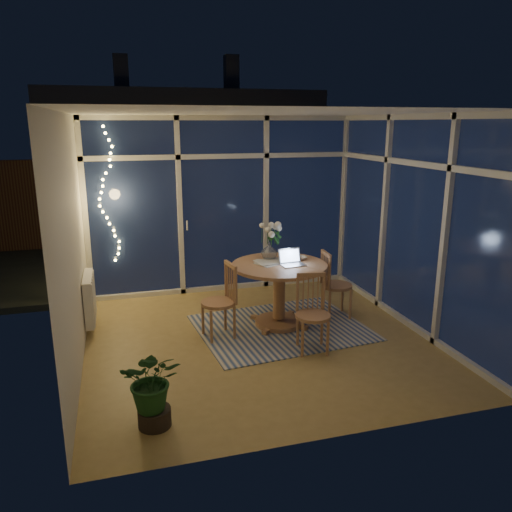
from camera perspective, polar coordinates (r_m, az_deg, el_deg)
The scene contains 25 objects.
floor at distance 6.02m, azimuth 0.48°, elevation -9.52°, with size 4.00×4.00×0.00m, color olive.
ceiling at distance 5.48m, azimuth 0.55°, elevation 16.09°, with size 4.00×4.00×0.00m, color white.
wall_back at distance 7.51m, azimuth -3.80°, elevation 5.79°, with size 4.00×0.04×2.60m, color beige.
wall_front at distance 3.79m, azimuth 9.04°, elevation -3.55°, with size 4.00×0.04×2.60m, color beige.
wall_left at distance 5.41m, azimuth -20.29°, elevation 1.28°, with size 0.04×4.00×2.60m, color beige.
wall_right at distance 6.45m, azimuth 17.87°, elevation 3.57°, with size 0.04×4.00×2.60m, color beige.
window_wall_back at distance 7.47m, azimuth -3.73°, elevation 5.74°, with size 4.00×0.10×2.60m, color silver.
window_wall_right at distance 6.42m, azimuth 17.57°, elevation 3.56°, with size 0.10×4.00×2.60m, color silver.
radiator at distance 6.51m, azimuth -18.52°, elevation -4.59°, with size 0.10×0.70×0.58m, color silver.
fairy_lights at distance 7.20m, azimuth -16.65°, elevation 6.61°, with size 0.24×0.10×1.85m, color #FFD766, non-canonical shape.
garden_patio at distance 10.76m, azimuth -4.43°, elevation 1.18°, with size 12.00×6.00×0.10m, color black.
garden_fence at distance 10.98m, azimuth -7.63°, elevation 6.48°, with size 11.00×0.08×1.80m, color #391B14.
neighbour_roof at distance 13.88m, azimuth -8.42°, elevation 13.58°, with size 7.00×3.00×2.20m, color #31333B.
garden_shrubs at distance 8.92m, azimuth -10.63°, elevation 1.46°, with size 0.90×0.90×0.90m, color black.
rug at distance 6.34m, azimuth 2.89°, elevation -8.16°, with size 2.03×1.62×0.01m, color beige.
dining_table at distance 6.28m, azimuth 2.65°, elevation -4.47°, with size 1.18×1.18×0.81m, color #A6764B.
chair_left at distance 5.92m, azimuth -4.35°, elevation -5.14°, with size 0.43×0.43×0.92m, color #A6764B.
chair_right at distance 6.62m, azimuth 9.23°, elevation -3.18°, with size 0.42×0.42×0.91m, color #A6764B.
chair_front at distance 5.60m, azimuth 6.54°, elevation -6.60°, with size 0.41×0.41×0.89m, color #A6764B.
laptop at distance 6.09m, azimuth 4.26°, elevation -0.13°, with size 0.29×0.25×0.21m, color silver, non-canonical shape.
flower_vase at distance 6.35m, azimuth 1.52°, elevation 0.55°, with size 0.20×0.20×0.21m, color white.
bowl at distance 6.38m, azimuth 5.08°, elevation -0.24°, with size 0.15×0.15×0.04m, color silver.
newspapers at distance 6.21m, azimuth 1.63°, elevation -0.71°, with size 0.35×0.27×0.02m, color silver.
phone at distance 6.06m, azimuth 4.41°, elevation -1.18°, with size 0.12×0.06×0.01m, color black.
potted_plant at distance 4.37m, azimuth -11.72°, elevation -14.28°, with size 0.54×0.47×0.76m, color #18431B.
Camera 1 is at (-1.54, -5.25, 2.49)m, focal length 35.00 mm.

